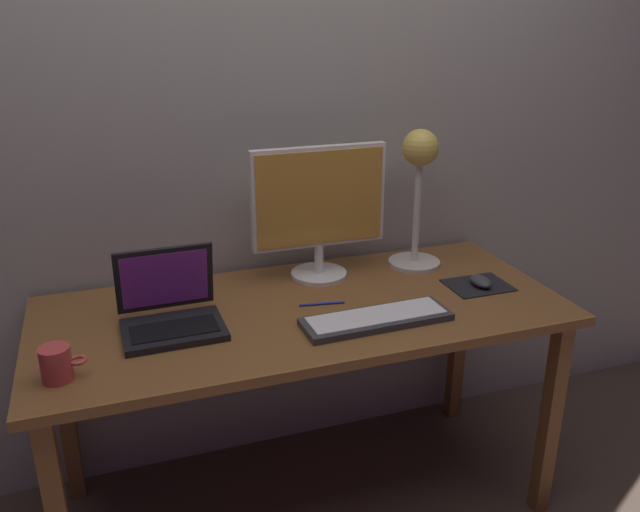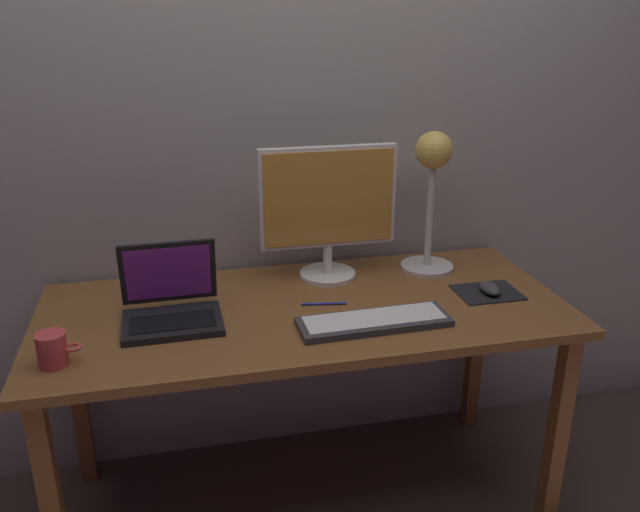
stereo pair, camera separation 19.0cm
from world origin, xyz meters
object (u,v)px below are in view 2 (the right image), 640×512
object	(u,v)px
monitor	(328,206)
pen	(324,304)
keyboard_main	(374,321)
coffee_mug	(53,349)
mouse	(490,288)
desk_lamp	(432,178)
laptop	(171,298)

from	to	relation	value
monitor	pen	xyz separation A→B (m)	(-0.07, -0.22, -0.25)
keyboard_main	pen	size ratio (longest dim) A/B	3.17
coffee_mug	pen	bearing A→B (deg)	14.34
mouse	coffee_mug	size ratio (longest dim) A/B	0.87
desk_lamp	coffee_mug	world-z (taller)	desk_lamp
monitor	mouse	size ratio (longest dim) A/B	4.70
keyboard_main	monitor	bearing A→B (deg)	96.73
keyboard_main	desk_lamp	xyz separation A→B (m)	(0.31, 0.37, 0.31)
keyboard_main	mouse	world-z (taller)	mouse
monitor	keyboard_main	xyz separation A→B (m)	(0.04, -0.38, -0.24)
mouse	laptop	bearing A→B (deg)	176.67
keyboard_main	mouse	xyz separation A→B (m)	(0.42, 0.12, 0.01)
monitor	keyboard_main	size ratio (longest dim) A/B	1.02
laptop	mouse	bearing A→B (deg)	-3.33
keyboard_main	mouse	size ratio (longest dim) A/B	4.62
monitor	mouse	xyz separation A→B (m)	(0.47, -0.26, -0.23)
monitor	pen	world-z (taller)	monitor
pen	monitor	bearing A→B (deg)	73.26
laptop	coffee_mug	xyz separation A→B (m)	(-0.30, -0.21, -0.02)
keyboard_main	coffee_mug	size ratio (longest dim) A/B	4.00
desk_lamp	mouse	size ratio (longest dim) A/B	5.00
laptop	pen	distance (m)	0.46
keyboard_main	mouse	bearing A→B (deg)	16.14
monitor	laptop	world-z (taller)	monitor
keyboard_main	pen	distance (m)	0.20
coffee_mug	mouse	bearing A→B (deg)	6.71
mouse	coffee_mug	xyz separation A→B (m)	(-1.29, -0.15, 0.02)
desk_lamp	pen	bearing A→B (deg)	-153.68
keyboard_main	pen	world-z (taller)	keyboard_main
laptop	desk_lamp	size ratio (longest dim) A/B	0.59
desk_lamp	pen	size ratio (longest dim) A/B	3.43
coffee_mug	pen	world-z (taller)	coffee_mug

